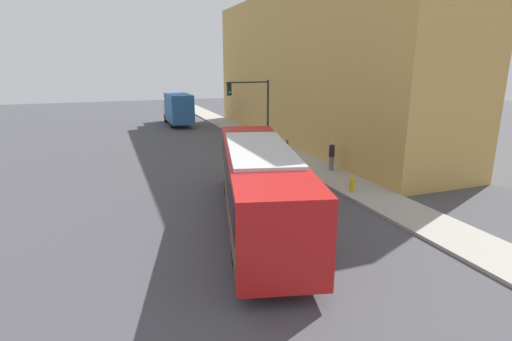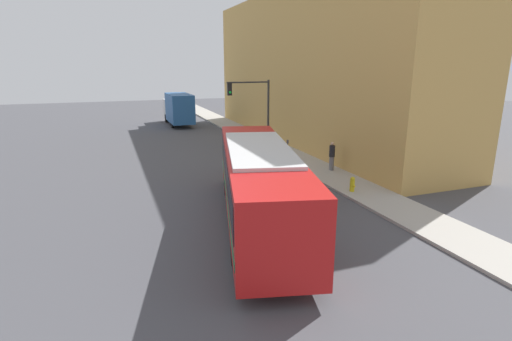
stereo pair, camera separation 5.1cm
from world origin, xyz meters
name	(u,v)px [view 2 (the right image)]	position (x,y,z in m)	size (l,w,h in m)	color
ground_plane	(277,224)	(0.00, 0.00, 0.00)	(120.00, 120.00, 0.00)	#47474C
sidewalk	(248,135)	(5.75, 20.00, 0.07)	(2.51, 70.00, 0.13)	#A8A399
building_facade	(311,68)	(10.01, 16.43, 5.99)	(6.00, 30.87, 11.98)	tan
city_bus	(259,179)	(-0.65, 0.40, 1.87)	(5.49, 12.41, 3.22)	red
delivery_truck	(178,108)	(0.97, 28.58, 1.78)	(2.22, 7.26, 3.31)	#265999
fire_hydrant	(352,184)	(5.10, 2.34, 0.51)	(0.24, 0.33, 0.76)	gold
traffic_light_pole	(254,102)	(4.10, 13.94, 3.61)	(3.28, 0.35, 5.04)	#2D2D2D
parking_meter	(288,146)	(5.10, 10.08, 0.98)	(0.14, 0.14, 1.25)	#2D2D2D
pedestrian_near_corner	(332,156)	(6.28, 6.32, 1.01)	(0.34, 0.34, 1.72)	slate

